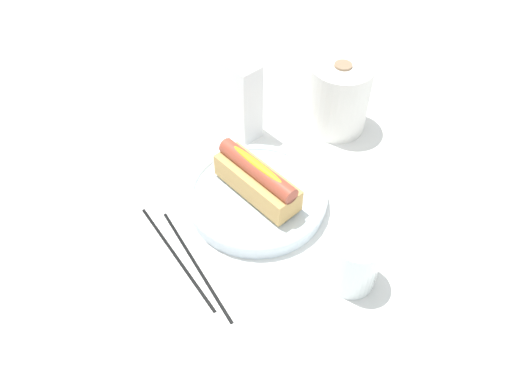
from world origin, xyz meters
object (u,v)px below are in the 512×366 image
at_px(chopstick_far, 176,256).
at_px(serving_bowl, 256,197).
at_px(water_glass, 354,263).
at_px(paper_towel_roll, 339,97).
at_px(chopstick_near, 196,263).
at_px(napkin_box, 233,94).
at_px(hotdog_front, 256,180).

bearing_deg(chopstick_far, serving_bowl, 96.62).
distance_m(water_glass, paper_towel_roll, 0.34).
bearing_deg(paper_towel_roll, chopstick_near, -82.00).
bearing_deg(napkin_box, hotdog_front, -30.19).
bearing_deg(water_glass, napkin_box, 162.53).
distance_m(serving_bowl, hotdog_front, 0.04).
relative_size(hotdog_front, napkin_box, 1.01).
height_order(serving_bowl, napkin_box, napkin_box).
xyz_separation_m(hotdog_front, chopstick_far, (-0.01, -0.16, -0.06)).
bearing_deg(napkin_box, paper_towel_roll, 49.22).
xyz_separation_m(napkin_box, chopstick_far, (0.16, -0.27, -0.07)).
height_order(hotdog_front, chopstick_far, hotdog_front).
xyz_separation_m(water_glass, napkin_box, (-0.36, 0.11, 0.03)).
bearing_deg(water_glass, paper_towel_roll, 132.60).
bearing_deg(chopstick_far, chopstick_near, 32.07).
bearing_deg(paper_towel_roll, chopstick_far, -86.47).
bearing_deg(serving_bowl, chopstick_far, -93.64).
bearing_deg(serving_bowl, paper_towel_roll, 98.09).
relative_size(hotdog_front, water_glass, 1.69).
bearing_deg(paper_towel_roll, hotdog_front, -81.91).
xyz_separation_m(serving_bowl, napkin_box, (-0.17, 0.11, 0.06)).
xyz_separation_m(serving_bowl, water_glass, (0.20, -0.01, 0.03)).
bearing_deg(hotdog_front, napkin_box, 146.84).
distance_m(serving_bowl, chopstick_far, 0.16).
xyz_separation_m(serving_bowl, paper_towel_roll, (-0.03, 0.24, 0.05)).
relative_size(serving_bowl, chopstick_far, 1.02).
height_order(water_glass, paper_towel_roll, paper_towel_roll).
bearing_deg(water_glass, hotdog_front, 178.43).
xyz_separation_m(paper_towel_roll, napkin_box, (-0.13, -0.14, 0.01)).
distance_m(hotdog_front, chopstick_near, 0.16).
relative_size(water_glass, chopstick_far, 0.41).
relative_size(paper_towel_roll, chopstick_near, 0.61).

